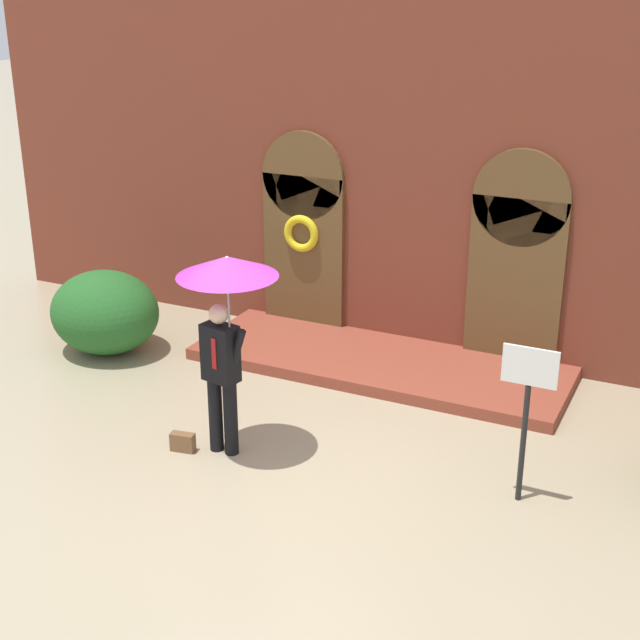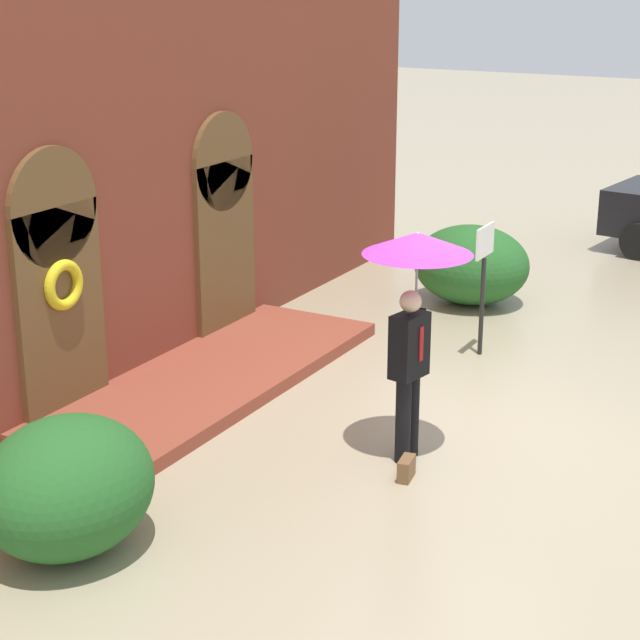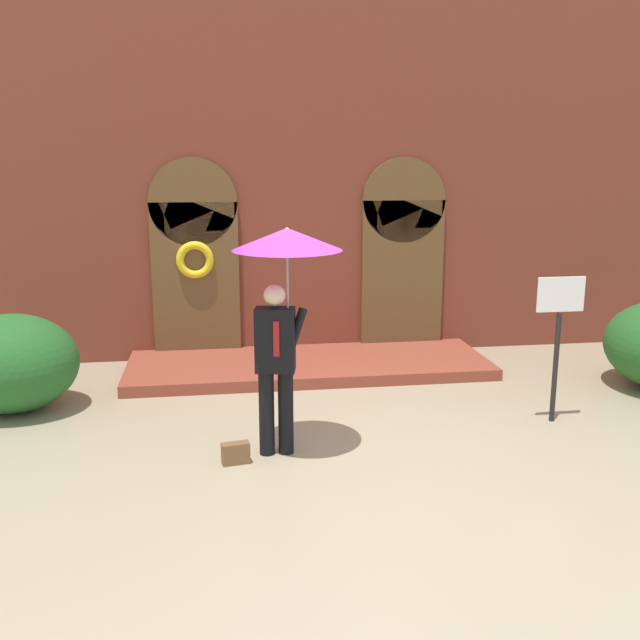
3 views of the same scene
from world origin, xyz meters
name	(u,v)px [view 2 (image 2 of 3)]	position (x,y,z in m)	size (l,w,h in m)	color
ground_plane	(446,435)	(0.00, 0.00, 0.00)	(80.00, 80.00, 0.00)	tan
building_facade	(129,157)	(0.00, 4.15, 2.68)	(14.00, 2.30, 5.60)	brown
person_with_umbrella	(415,277)	(-0.63, 0.14, 1.91)	(1.10, 1.10, 2.36)	black
handbag	(406,469)	(-1.16, -0.06, 0.11)	(0.28, 0.12, 0.22)	brown
sign_post	(484,268)	(2.57, 0.61, 1.16)	(0.56, 0.06, 1.72)	black
shrub_left	(67,486)	(-3.80, 1.92, 0.60)	(1.60, 1.42, 1.20)	#235B23
shrub_right	(471,265)	(4.63, 1.56, 0.59)	(1.56, 1.74, 1.18)	#235B23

